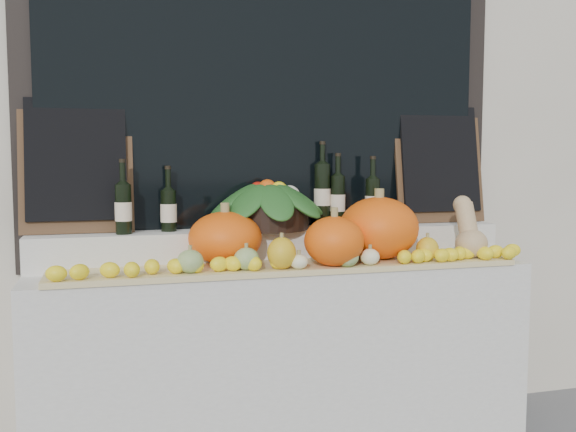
{
  "coord_description": "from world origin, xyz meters",
  "views": [
    {
      "loc": [
        -0.79,
        -1.34,
        1.39
      ],
      "look_at": [
        0.0,
        1.45,
        1.12
      ],
      "focal_mm": 40.0,
      "sensor_mm": 36.0,
      "label": 1
    }
  ],
  "objects_px": {
    "produce_bowl": "(267,204)",
    "pumpkin_right": "(379,228)",
    "butternut_squash": "(469,232)",
    "wine_bottle_tall": "(322,194)",
    "pumpkin_left": "(225,238)"
  },
  "relations": [
    {
      "from": "butternut_squash",
      "to": "wine_bottle_tall",
      "type": "xyz_separation_m",
      "value": [
        -0.63,
        0.34,
        0.17
      ]
    },
    {
      "from": "pumpkin_left",
      "to": "pumpkin_right",
      "type": "bearing_deg",
      "value": -4.37
    },
    {
      "from": "pumpkin_left",
      "to": "wine_bottle_tall",
      "type": "distance_m",
      "value": 0.61
    },
    {
      "from": "pumpkin_left",
      "to": "produce_bowl",
      "type": "distance_m",
      "value": 0.32
    },
    {
      "from": "pumpkin_right",
      "to": "produce_bowl",
      "type": "bearing_deg",
      "value": 156.23
    },
    {
      "from": "pumpkin_left",
      "to": "pumpkin_right",
      "type": "distance_m",
      "value": 0.73
    },
    {
      "from": "produce_bowl",
      "to": "wine_bottle_tall",
      "type": "distance_m",
      "value": 0.31
    },
    {
      "from": "produce_bowl",
      "to": "wine_bottle_tall",
      "type": "xyz_separation_m",
      "value": [
        0.3,
        0.06,
        0.04
      ]
    },
    {
      "from": "wine_bottle_tall",
      "to": "butternut_squash",
      "type": "bearing_deg",
      "value": -28.56
    },
    {
      "from": "pumpkin_left",
      "to": "wine_bottle_tall",
      "type": "height_order",
      "value": "wine_bottle_tall"
    },
    {
      "from": "pumpkin_left",
      "to": "produce_bowl",
      "type": "bearing_deg",
      "value": 34.18
    },
    {
      "from": "produce_bowl",
      "to": "pumpkin_right",
      "type": "bearing_deg",
      "value": -23.77
    },
    {
      "from": "pumpkin_right",
      "to": "wine_bottle_tall",
      "type": "distance_m",
      "value": 0.37
    },
    {
      "from": "butternut_squash",
      "to": "wine_bottle_tall",
      "type": "relative_size",
      "value": 0.69
    },
    {
      "from": "butternut_squash",
      "to": "produce_bowl",
      "type": "relative_size",
      "value": 0.49
    }
  ]
}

